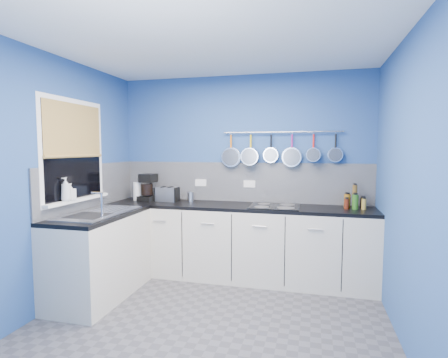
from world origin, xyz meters
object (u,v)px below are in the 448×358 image
at_px(toaster, 167,194).
at_px(soap_bottle_a, 66,189).
at_px(canister, 191,197).
at_px(coffee_maker, 148,187).
at_px(hob, 275,206).
at_px(soap_bottle_b, 71,192).
at_px(paper_towel, 137,191).

bearing_deg(toaster, soap_bottle_a, -111.92).
distance_m(toaster, canister, 0.32).
height_order(coffee_maker, hob, coffee_maker).
height_order(soap_bottle_a, canister, soap_bottle_a).
distance_m(soap_bottle_b, paper_towel, 1.09).
height_order(coffee_maker, toaster, coffee_maker).
relative_size(coffee_maker, canister, 2.89).
bearing_deg(soap_bottle_b, canister, 51.85).
relative_size(paper_towel, hob, 0.42).
relative_size(soap_bottle_a, hob, 0.42).
bearing_deg(soap_bottle_a, paper_towel, 80.85).
xyz_separation_m(coffee_maker, toaster, (0.25, 0.04, -0.09)).
bearing_deg(paper_towel, soap_bottle_b, -99.75).
distance_m(paper_towel, canister, 0.72).
bearing_deg(canister, soap_bottle_b, -128.15).
height_order(canister, hob, canister).
distance_m(soap_bottle_a, canister, 1.53).
xyz_separation_m(soap_bottle_a, coffee_maker, (0.34, 1.14, -0.09)).
distance_m(coffee_maker, toaster, 0.27).
relative_size(soap_bottle_b, paper_towel, 0.72).
relative_size(toaster, canister, 2.31).
relative_size(toaster, hob, 0.49).
bearing_deg(canister, hob, -7.80).
distance_m(soap_bottle_b, toaster, 1.26).
bearing_deg(hob, paper_towel, 177.63).
bearing_deg(coffee_maker, hob, 5.75).
distance_m(toaster, hob, 1.41).
xyz_separation_m(paper_towel, hob, (1.80, -0.07, -0.11)).
bearing_deg(soap_bottle_a, soap_bottle_b, 90.00).
bearing_deg(paper_towel, hob, -2.37).
distance_m(coffee_maker, hob, 1.66).
bearing_deg(paper_towel, canister, 5.96).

